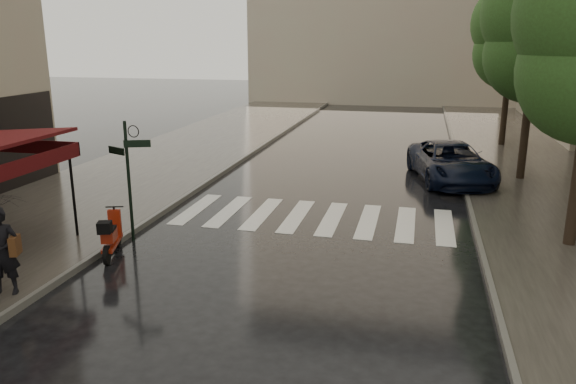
% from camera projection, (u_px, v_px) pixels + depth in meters
% --- Properties ---
extents(ground, '(120.00, 120.00, 0.00)m').
position_uv_depth(ground, '(115.00, 295.00, 11.39)').
color(ground, black).
rests_on(ground, ground).
extents(sidewalk_near, '(6.00, 60.00, 0.12)m').
position_uv_depth(sidewalk_near, '(166.00, 161.00, 23.64)').
color(sidewalk_near, '#38332D').
rests_on(sidewalk_near, ground).
extents(sidewalk_far, '(5.50, 60.00, 0.12)m').
position_uv_depth(sidewalk_far, '(542.00, 181.00, 20.36)').
color(sidewalk_far, '#38332D').
rests_on(sidewalk_far, ground).
extents(curb_near, '(0.12, 60.00, 0.16)m').
position_uv_depth(curb_near, '(235.00, 164.00, 22.96)').
color(curb_near, '#595651').
rests_on(curb_near, ground).
extents(curb_far, '(0.12, 60.00, 0.16)m').
position_uv_depth(curb_far, '(461.00, 176.00, 20.98)').
color(curb_far, '#595651').
rests_on(curb_far, ground).
extents(crosswalk, '(7.85, 3.20, 0.01)m').
position_uv_depth(crosswalk, '(314.00, 217.00, 16.36)').
color(crosswalk, silver).
rests_on(crosswalk, ground).
extents(signpost, '(1.17, 0.29, 3.10)m').
position_uv_depth(signpost, '(129.00, 172.00, 13.99)').
color(signpost, black).
rests_on(signpost, ground).
extents(tree_mid, '(3.80, 3.80, 8.34)m').
position_uv_depth(tree_mid, '(537.00, 22.00, 19.07)').
color(tree_mid, black).
rests_on(tree_mid, sidewalk_far).
extents(tree_far, '(3.80, 3.80, 8.16)m').
position_uv_depth(tree_far, '(513.00, 29.00, 25.64)').
color(tree_far, black).
rests_on(tree_far, sidewalk_far).
extents(scooter, '(0.73, 1.57, 1.07)m').
position_uv_depth(scooter, '(111.00, 236.00, 13.33)').
color(scooter, black).
rests_on(scooter, ground).
extents(parked_car, '(3.43, 5.48, 1.41)m').
position_uv_depth(parked_car, '(451.00, 162.00, 20.37)').
color(parked_car, black).
rests_on(parked_car, ground).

